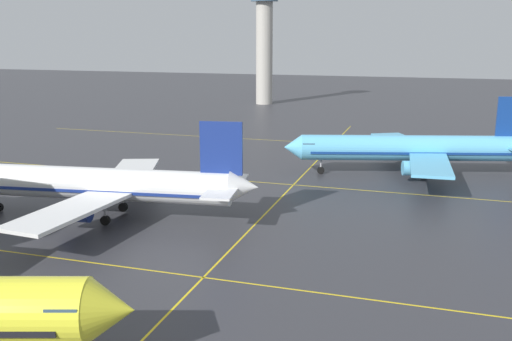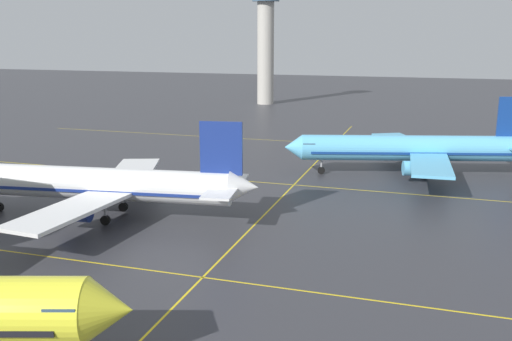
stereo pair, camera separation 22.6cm
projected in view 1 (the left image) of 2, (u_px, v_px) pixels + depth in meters
The scene contains 4 objects.
airliner_second_row at pixel (101, 184), 66.70m from camera, with size 38.12×32.60×11.85m.
airliner_third_row at pixel (412, 148), 87.58m from camera, with size 38.59×32.89×12.17m.
taxiway_markings at pixel (259, 220), 66.58m from camera, with size 130.67×149.87×0.01m.
control_tower at pixel (264, 36), 176.44m from camera, with size 8.82×8.82×36.34m.
Camera 1 is at (18.56, -11.59, 20.99)m, focal length 39.90 mm.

